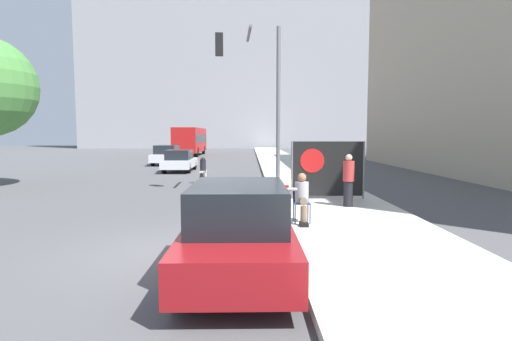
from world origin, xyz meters
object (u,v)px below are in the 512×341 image
at_px(protest_banner, 327,169).
at_px(traffic_light_pole, 258,83).
at_px(motorcycle_on_road, 203,173).
at_px(jogger_on_sidewalk, 348,180).
at_px(car_on_road_midblock, 167,155).
at_px(car_on_road_nearest, 180,161).
at_px(city_bus_on_road, 191,140).
at_px(seated_protester, 301,196).
at_px(parked_car_curbside, 239,229).

xyz_separation_m(protest_banner, traffic_light_pole, (-2.32, 2.29, 3.18)).
bearing_deg(motorcycle_on_road, jogger_on_sidewalk, -53.40).
relative_size(jogger_on_sidewalk, car_on_road_midblock, 0.35).
bearing_deg(jogger_on_sidewalk, car_on_road_nearest, -41.29).
distance_m(jogger_on_sidewalk, car_on_road_midblock, 21.87).
bearing_deg(city_bus_on_road, jogger_on_sidewalk, -73.84).
xyz_separation_m(seated_protester, city_bus_on_road, (-8.00, 35.85, 0.95)).
relative_size(seated_protester, protest_banner, 0.49).
bearing_deg(jogger_on_sidewalk, traffic_light_pole, -34.52).
xyz_separation_m(jogger_on_sidewalk, car_on_road_nearest, (-7.52, 13.69, -0.28)).
bearing_deg(city_bus_on_road, traffic_light_pole, -76.70).
xyz_separation_m(car_on_road_nearest, car_on_road_midblock, (-2.04, 5.98, 0.06)).
xyz_separation_m(jogger_on_sidewalk, traffic_light_pole, (-2.69, 3.76, 3.41)).
relative_size(traffic_light_pole, car_on_road_midblock, 1.39).
bearing_deg(seated_protester, parked_car_curbside, -124.74).
bearing_deg(parked_car_curbside, motorcycle_on_road, 99.31).
height_order(traffic_light_pole, city_bus_on_road, traffic_light_pole).
height_order(parked_car_curbside, motorcycle_on_road, parked_car_curbside).
height_order(seated_protester, traffic_light_pole, traffic_light_pole).
bearing_deg(car_on_road_nearest, traffic_light_pole, -64.06).
xyz_separation_m(traffic_light_pole, city_bus_on_road, (-7.05, 29.83, -2.59)).
xyz_separation_m(car_on_road_nearest, city_bus_on_road, (-2.22, 19.90, 1.09)).
height_order(jogger_on_sidewalk, parked_car_curbside, jogger_on_sidewalk).
bearing_deg(car_on_road_nearest, protest_banner, -59.66).
bearing_deg(traffic_light_pole, parked_car_curbside, -93.24).
xyz_separation_m(protest_banner, car_on_road_nearest, (-7.15, 12.22, -0.51)).
height_order(city_bus_on_road, motorcycle_on_road, city_bus_on_road).
bearing_deg(car_on_road_nearest, car_on_road_midblock, 108.80).
bearing_deg(motorcycle_on_road, seated_protester, -69.39).
xyz_separation_m(protest_banner, car_on_road_midblock, (-9.19, 18.20, -0.45)).
xyz_separation_m(traffic_light_pole, parked_car_curbside, (-0.52, -9.15, -3.62)).
distance_m(car_on_road_midblock, city_bus_on_road, 13.96).
height_order(car_on_road_midblock, motorcycle_on_road, car_on_road_midblock).
bearing_deg(protest_banner, jogger_on_sidewalk, -76.09).
bearing_deg(parked_car_curbside, jogger_on_sidewalk, 59.25).
relative_size(protest_banner, car_on_road_nearest, 0.60).
height_order(protest_banner, car_on_road_nearest, protest_banner).
bearing_deg(protest_banner, car_on_road_nearest, 120.34).
bearing_deg(traffic_light_pole, seated_protester, -81.06).
bearing_deg(traffic_light_pole, protest_banner, -44.63).
xyz_separation_m(traffic_light_pole, car_on_road_nearest, (-4.83, 9.93, -3.69)).
distance_m(traffic_light_pole, car_on_road_nearest, 11.64).
xyz_separation_m(city_bus_on_road, motorcycle_on_road, (4.49, -26.53, -1.25)).
height_order(protest_banner, parked_car_curbside, protest_banner).
bearing_deg(motorcycle_on_road, traffic_light_pole, -52.23).
xyz_separation_m(car_on_road_midblock, city_bus_on_road, (-0.18, 13.92, 1.03)).
height_order(parked_car_curbside, car_on_road_nearest, parked_car_curbside).
height_order(jogger_on_sidewalk, car_on_road_nearest, jogger_on_sidewalk).
distance_m(city_bus_on_road, motorcycle_on_road, 26.93).
xyz_separation_m(seated_protester, motorcycle_on_road, (-3.51, 9.32, -0.30)).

